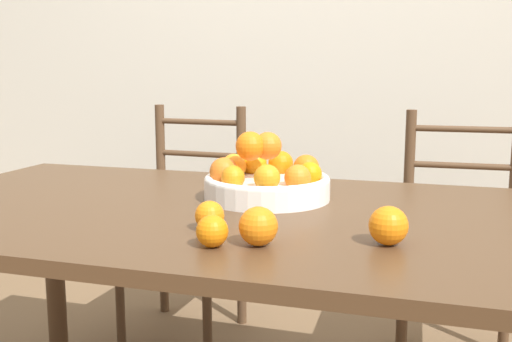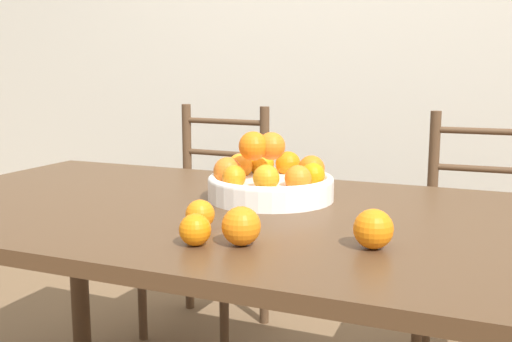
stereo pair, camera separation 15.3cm
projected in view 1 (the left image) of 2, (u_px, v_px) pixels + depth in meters
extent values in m
cube|color=beige|center=(337.00, 26.00, 2.89)|extent=(8.00, 0.06, 2.60)
cube|color=#4C331E|center=(232.00, 215.00, 1.53)|extent=(1.86, 0.99, 0.03)
cylinder|color=#4C331E|center=(55.00, 270.00, 2.23)|extent=(0.07, 0.07, 0.71)
cylinder|color=white|center=(267.00, 189.00, 1.64)|extent=(0.34, 0.34, 0.05)
torus|color=white|center=(267.00, 179.00, 1.64)|extent=(0.34, 0.34, 0.02)
sphere|color=orange|center=(310.00, 174.00, 1.61)|extent=(0.06, 0.06, 0.06)
sphere|color=orange|center=(306.00, 168.00, 1.68)|extent=(0.07, 0.07, 0.07)
sphere|color=orange|center=(281.00, 163.00, 1.74)|extent=(0.07, 0.07, 0.07)
sphere|color=orange|center=(254.00, 164.00, 1.74)|extent=(0.07, 0.07, 0.07)
sphere|color=orange|center=(234.00, 166.00, 1.70)|extent=(0.07, 0.07, 0.07)
sphere|color=orange|center=(224.00, 172.00, 1.63)|extent=(0.08, 0.08, 0.08)
sphere|color=orange|center=(233.00, 177.00, 1.56)|extent=(0.06, 0.06, 0.06)
sphere|color=orange|center=(267.00, 178.00, 1.52)|extent=(0.07, 0.07, 0.07)
sphere|color=orange|center=(298.00, 178.00, 1.55)|extent=(0.07, 0.07, 0.07)
sphere|color=orange|center=(268.00, 146.00, 1.62)|extent=(0.08, 0.08, 0.08)
sphere|color=orange|center=(265.00, 147.00, 1.63)|extent=(0.07, 0.07, 0.07)
sphere|color=orange|center=(250.00, 146.00, 1.60)|extent=(0.08, 0.08, 0.08)
sphere|color=orange|center=(212.00, 231.00, 1.20)|extent=(0.07, 0.07, 0.07)
sphere|color=orange|center=(210.00, 216.00, 1.32)|extent=(0.07, 0.07, 0.07)
sphere|color=orange|center=(258.00, 226.00, 1.21)|extent=(0.08, 0.08, 0.08)
sphere|color=orange|center=(388.00, 226.00, 1.21)|extent=(0.08, 0.08, 0.08)
cylinder|color=#513823|center=(120.00, 291.00, 2.37)|extent=(0.04, 0.04, 0.45)
cylinder|color=#513823|center=(207.00, 304.00, 2.24)|extent=(0.04, 0.04, 0.45)
cylinder|color=#513823|center=(162.00, 211.00, 2.66)|extent=(0.04, 0.04, 0.94)
cylinder|color=#513823|center=(242.00, 218.00, 2.54)|extent=(0.04, 0.04, 0.94)
cube|color=#513823|center=(182.00, 225.00, 2.43)|extent=(0.44, 0.42, 0.04)
cylinder|color=#513823|center=(200.00, 186.00, 2.58)|extent=(0.38, 0.04, 0.02)
cylinder|color=#513823|center=(200.00, 154.00, 2.56)|extent=(0.38, 0.04, 0.02)
cylinder|color=#513823|center=(199.00, 122.00, 2.53)|extent=(0.38, 0.04, 0.02)
cylinder|color=#513823|center=(401.00, 327.00, 2.04)|extent=(0.04, 0.04, 0.45)
cylinder|color=#513823|center=(407.00, 230.00, 2.34)|extent=(0.04, 0.04, 0.94)
cylinder|color=#513823|center=(511.00, 237.00, 2.25)|extent=(0.04, 0.04, 0.94)
cube|color=#513823|center=(460.00, 248.00, 2.12)|extent=(0.43, 0.41, 0.04)
cylinder|color=#513823|center=(459.00, 202.00, 2.27)|extent=(0.38, 0.04, 0.02)
cylinder|color=#513823|center=(461.00, 166.00, 2.25)|extent=(0.38, 0.04, 0.02)
cylinder|color=#513823|center=(464.00, 129.00, 2.23)|extent=(0.38, 0.04, 0.02)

